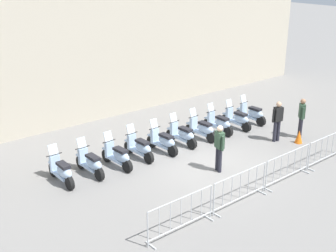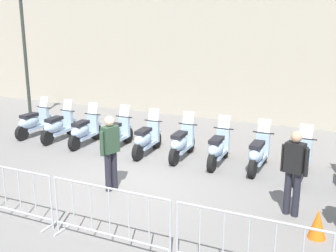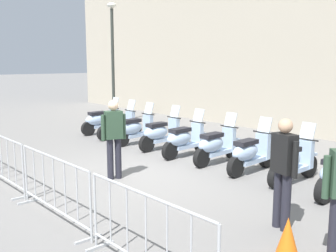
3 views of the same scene
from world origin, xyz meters
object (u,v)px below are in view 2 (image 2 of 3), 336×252
motorcycle_5 (181,143)px  officer_near_row_end (294,168)px  motorcycle_6 (218,149)px  motorcycle_7 (258,154)px  motorcycle_1 (58,127)px  barrier_segment_3 (248,249)px  motorcycle_3 (116,134)px  traffic_cone (318,224)px  motorcycle_0 (33,123)px  motorcycle_8 (301,161)px  street_lamp (24,43)px  barrier_segment_2 (110,217)px  barrier_segment_1 (5,192)px  motorcycle_4 (146,139)px  officer_mid_plaza (110,149)px  motorcycle_2 (84,131)px

motorcycle_5 → officer_near_row_end: bearing=-23.3°
motorcycle_6 → motorcycle_7: same height
motorcycle_1 → barrier_segment_3: 8.67m
motorcycle_6 → officer_near_row_end: size_ratio=0.99×
motorcycle_3 → motorcycle_6: (3.17, 0.51, 0.00)m
motorcycle_6 → traffic_cone: bearing=-35.6°
motorcycle_0 → motorcycle_8: bearing=9.1°
traffic_cone → motorcycle_0: bearing=172.4°
motorcycle_5 → motorcycle_6: bearing=8.5°
motorcycle_1 → street_lamp: bearing=158.4°
barrier_segment_2 → barrier_segment_3: size_ratio=1.00×
motorcycle_5 → barrier_segment_1: (-0.90, -4.87, 0.07)m
motorcycle_4 → motorcycle_5: (1.04, 0.26, 0.00)m
motorcycle_8 → officer_mid_plaza: 4.59m
officer_mid_plaza → traffic_cone: (4.45, 0.52, -0.71)m
barrier_segment_3 → officer_near_row_end: bearing=94.4°
motorcycle_0 → motorcycle_6: (6.33, 1.05, 0.00)m
motorcycle_5 → motorcycle_8: (3.17, 0.46, 0.00)m
motorcycle_3 → traffic_cone: (6.43, -1.82, -0.18)m
motorcycle_4 → barrier_segment_2: bearing=-59.2°
barrier_segment_1 → officer_mid_plaza: bearing=70.7°
motorcycle_2 → barrier_segment_2: bearing=-39.5°
motorcycle_4 → barrier_segment_1: 4.62m
barrier_segment_1 → officer_near_row_end: size_ratio=1.32×
traffic_cone → barrier_segment_3: bearing=-105.0°
motorcycle_3 → traffic_cone: 6.68m
officer_near_row_end → officer_mid_plaza: (-3.77, -1.13, 0.00)m
motorcycle_2 → officer_near_row_end: 6.85m
motorcycle_5 → barrier_segment_2: 4.69m
motorcycle_3 → motorcycle_5: bearing=9.6°
motorcycle_7 → barrier_segment_1: motorcycle_7 is taller
motorcycle_1 → motorcycle_4: size_ratio=1.00×
motorcycle_7 → barrier_segment_3: motorcycle_7 is taller
officer_mid_plaza → motorcycle_4: bearing=110.4°
motorcycle_2 → officer_mid_plaza: officer_mid_plaza is taller
motorcycle_0 → motorcycle_2: same height
motorcycle_4 → officer_near_row_end: (4.67, -1.30, 0.53)m
motorcycle_7 → traffic_cone: 3.38m
motorcycle_0 → motorcycle_1: (1.07, 0.13, 0.00)m
barrier_segment_1 → officer_near_row_end: (4.53, 3.31, 0.45)m
motorcycle_2 → officer_near_row_end: (6.77, -0.90, 0.53)m
barrier_segment_2 → officer_mid_plaza: size_ratio=1.32×
barrier_segment_2 → officer_mid_plaza: 2.42m
motorcycle_6 → barrier_segment_1: motorcycle_6 is taller
motorcycle_8 → motorcycle_6: bearing=-171.9°
motorcycle_5 → traffic_cone: motorcycle_5 is taller
motorcycle_2 → motorcycle_4: same height
motorcycle_5 → motorcycle_3: bearing=-170.4°
motorcycle_1 → motorcycle_8: bearing=9.4°
motorcycle_1 → barrier_segment_3: (8.03, -3.27, 0.07)m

